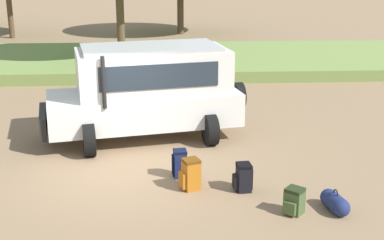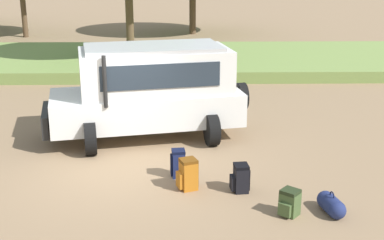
{
  "view_description": "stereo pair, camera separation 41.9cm",
  "coord_description": "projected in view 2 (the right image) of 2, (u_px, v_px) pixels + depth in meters",
  "views": [
    {
      "loc": [
        0.92,
        -11.19,
        4.74
      ],
      "look_at": [
        1.58,
        0.57,
        1.0
      ],
      "focal_mm": 50.0,
      "sensor_mm": 36.0,
      "label": 1
    },
    {
      "loc": [
        1.34,
        -11.2,
        4.74
      ],
      "look_at": [
        1.58,
        0.57,
        1.0
      ],
      "focal_mm": 50.0,
      "sensor_mm": 36.0,
      "label": 2
    }
  ],
  "objects": [
    {
      "name": "grass_bank",
      "position": [
        151.0,
        60.0,
        23.07
      ],
      "size": [
        120.0,
        7.0,
        0.44
      ],
      "color": "olive",
      "rests_on": "ground_plane"
    },
    {
      "name": "ground_plane",
      "position": [
        123.0,
        170.0,
        12.09
      ],
      "size": [
        320.0,
        320.0,
        0.0
      ],
      "primitive_type": "plane",
      "color": "#8C7051"
    },
    {
      "name": "safari_vehicle",
      "position": [
        150.0,
        90.0,
        13.88
      ],
      "size": [
        5.48,
        3.34,
        2.44
      ],
      "color": "silver",
      "rests_on": "ground_plane"
    },
    {
      "name": "backpack_outermost",
      "position": [
        179.0,
        164.0,
        11.65
      ],
      "size": [
        0.41,
        0.33,
        0.62
      ],
      "color": "navy",
      "rests_on": "ground_plane"
    },
    {
      "name": "backpack_cluster_center",
      "position": [
        289.0,
        203.0,
        9.97
      ],
      "size": [
        0.45,
        0.46,
        0.51
      ],
      "color": "#42562D",
      "rests_on": "ground_plane"
    },
    {
      "name": "duffel_bag_low_black_case",
      "position": [
        331.0,
        205.0,
        10.06
      ],
      "size": [
        0.43,
        0.8,
        0.44
      ],
      "color": "navy",
      "rests_on": "ground_plane"
    },
    {
      "name": "backpack_near_rear_wheel",
      "position": [
        188.0,
        174.0,
        11.05
      ],
      "size": [
        0.48,
        0.42,
        0.66
      ],
      "color": "#B26619",
      "rests_on": "ground_plane"
    },
    {
      "name": "backpack_beside_front_wheel",
      "position": [
        240.0,
        178.0,
        10.95
      ],
      "size": [
        0.41,
        0.37,
        0.59
      ],
      "color": "black",
      "rests_on": "ground_plane"
    }
  ]
}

